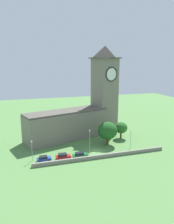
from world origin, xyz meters
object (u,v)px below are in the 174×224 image
at_px(car_green, 80,155).
at_px(car_blue, 44,159).
at_px(car_red, 63,157).
at_px(church, 84,108).
at_px(tree_by_tower, 108,131).
at_px(streetlamp_west_end, 32,147).
at_px(tree_riverside_west, 121,128).
at_px(streetlamp_west_mid, 90,138).
at_px(streetlamp_central, 131,136).

bearing_deg(car_green, car_blue, 176.65).
xyz_separation_m(car_red, car_green, (5.23, -0.20, -0.10)).
distance_m(church, car_blue, 29.25).
xyz_separation_m(church, car_blue, (-18.52, -20.36, -9.90)).
bearing_deg(tree_by_tower, streetlamp_west_end, -168.61).
height_order(car_green, tree_riverside_west, tree_riverside_west).
bearing_deg(car_green, church, 70.00).
relative_size(church, tree_riverside_west, 6.22).
xyz_separation_m(streetlamp_west_mid, tree_by_tower, (8.36, 5.43, 0.03)).
height_order(tree_riverside_west, tree_by_tower, tree_by_tower).
height_order(car_red, streetlamp_west_end, streetlamp_west_end).
relative_size(car_green, tree_riverside_west, 0.72).
distance_m(car_green, streetlamp_west_mid, 6.11).
height_order(church, car_blue, church).
bearing_deg(streetlamp_central, car_red, -174.46).
bearing_deg(tree_riverside_west, car_blue, -159.02).
bearing_deg(tree_by_tower, car_blue, -163.47).
xyz_separation_m(car_green, tree_riverside_west, (19.79, 12.40, 3.33)).
relative_size(car_red, tree_riverside_west, 0.71).
xyz_separation_m(car_red, tree_riverside_west, (25.01, 12.20, 3.23)).
xyz_separation_m(church, streetlamp_west_end, (-21.65, -18.79, -6.55)).
relative_size(streetlamp_west_end, tree_riverside_west, 0.97).
distance_m(streetlamp_west_mid, tree_by_tower, 9.97).
bearing_deg(tree_riverside_west, car_green, -147.93).
xyz_separation_m(church, tree_by_tower, (4.51, -13.52, -5.54)).
relative_size(car_red, streetlamp_west_mid, 0.57).
xyz_separation_m(church, streetlamp_central, (10.87, -18.49, -6.42)).
distance_m(car_green, tree_riverside_west, 23.59).
relative_size(car_blue, streetlamp_central, 0.65).
relative_size(car_green, tree_by_tower, 0.55).
height_order(car_green, streetlamp_west_mid, streetlamp_west_mid).
relative_size(car_blue, streetlamp_west_end, 0.67).
distance_m(car_red, streetlamp_central, 24.09).
relative_size(church, car_red, 8.74).
relative_size(car_blue, tree_riverside_west, 0.65).
height_order(streetlamp_west_end, tree_riverside_west, tree_riverside_west).
xyz_separation_m(streetlamp_west_mid, streetlamp_central, (14.73, 0.46, -0.85)).
xyz_separation_m(streetlamp_central, tree_riverside_west, (1.28, 9.90, -0.15)).
relative_size(church, streetlamp_west_mid, 5.01).
distance_m(car_blue, car_red, 5.67).
bearing_deg(tree_by_tower, streetlamp_west_mid, -147.01).
xyz_separation_m(church, tree_riverside_west, (12.15, -8.59, -6.57)).
xyz_separation_m(car_blue, tree_by_tower, (23.03, 6.84, 4.36)).
bearing_deg(streetlamp_west_mid, car_blue, -174.52).
height_order(streetlamp_central, tree_by_tower, tree_by_tower).
relative_size(church, tree_by_tower, 4.77).
xyz_separation_m(church, car_green, (-7.64, -20.99, -9.90)).
bearing_deg(tree_riverside_west, streetlamp_west_mid, -147.09).
distance_m(car_blue, streetlamp_west_end, 4.85).
height_order(church, streetlamp_west_end, church).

